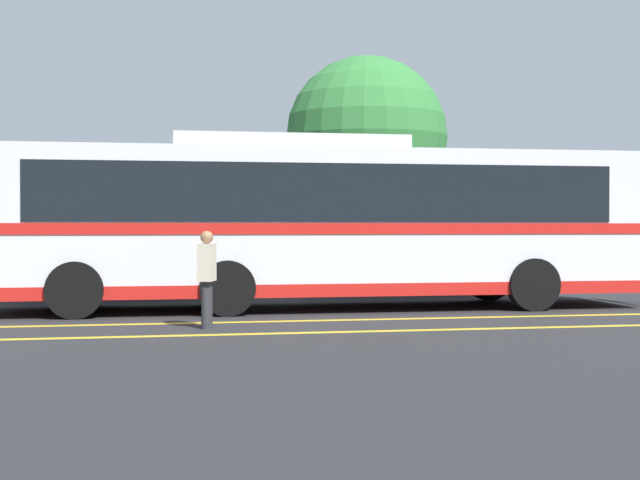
{
  "coord_description": "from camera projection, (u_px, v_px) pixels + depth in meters",
  "views": [
    {
      "loc": [
        -2.52,
        -17.25,
        1.62
      ],
      "look_at": [
        0.67,
        -0.18,
        1.34
      ],
      "focal_mm": 50.0,
      "sensor_mm": 36.0,
      "label": 1
    }
  ],
  "objects": [
    {
      "name": "ground_plane",
      "position": [
        285.0,
        308.0,
        17.44
      ],
      "size": [
        220.0,
        220.0,
        0.0
      ],
      "primitive_type": "plane",
      "color": "#262628"
    },
    {
      "name": "lane_strip_0",
      "position": [
        344.0,
        320.0,
        15.23
      ],
      "size": [
        32.59,
        0.2,
        0.01
      ],
      "primitive_type": "cube",
      "rotation": [
        0.0,
        0.0,
        1.57
      ],
      "color": "gold",
      "rests_on": "ground_plane"
    },
    {
      "name": "lane_strip_1",
      "position": [
        366.0,
        331.0,
        13.59
      ],
      "size": [
        32.59,
        0.2,
        0.01
      ],
      "primitive_type": "cube",
      "rotation": [
        0.0,
        0.0,
        1.57
      ],
      "color": "gold",
      "rests_on": "ground_plane"
    },
    {
      "name": "curb_strip",
      "position": [
        281.0,
        286.0,
        22.77
      ],
      "size": [
        40.59,
        0.36,
        0.15
      ],
      "primitive_type": "cube",
      "color": "#99999E",
      "rests_on": "ground_plane"
    },
    {
      "name": "transit_bus",
      "position": [
        319.0,
        219.0,
        17.36
      ],
      "size": [
        12.93,
        2.76,
        3.32
      ],
      "rotation": [
        0.0,
        0.0,
        -1.58
      ],
      "color": "silver",
      "rests_on": "ground_plane"
    },
    {
      "name": "parked_car_1",
      "position": [
        110.0,
        267.0,
        20.2
      ],
      "size": [
        4.31,
        1.91,
        1.35
      ],
      "rotation": [
        0.0,
        0.0,
        1.57
      ],
      "color": "maroon",
      "rests_on": "ground_plane"
    },
    {
      "name": "parked_car_2",
      "position": [
        386.0,
        262.0,
        21.34
      ],
      "size": [
        4.92,
        1.94,
        1.48
      ],
      "rotation": [
        0.0,
        0.0,
        -1.62
      ],
      "color": "#9E9EA3",
      "rests_on": "ground_plane"
    },
    {
      "name": "pedestrian_0",
      "position": [
        207.0,
        274.0,
        14.02
      ],
      "size": [
        0.33,
        0.46,
        1.54
      ],
      "rotation": [
        0.0,
        0.0,
        1.29
      ],
      "color": "#2D2D33",
      "rests_on": "ground_plane"
    },
    {
      "name": "tree_0",
      "position": [
        366.0,
        137.0,
        27.1
      ],
      "size": [
        4.92,
        4.92,
        6.77
      ],
      "color": "#513823",
      "rests_on": "ground_plane"
    }
  ]
}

